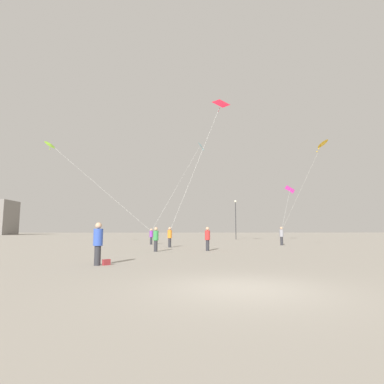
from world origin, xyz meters
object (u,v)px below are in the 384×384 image
(person_in_red, at_px, (207,238))
(kite_cyan_delta, at_px, (200,147))
(person_in_green, at_px, (156,238))
(person_in_blue, at_px, (98,242))
(kite_magenta_delta, at_px, (290,190))
(handbag_beside_flyer, at_px, (106,262))
(lamppost_east, at_px, (236,214))
(kite_crimson_delta, at_px, (220,106))
(person_in_orange, at_px, (170,236))
(kite_lime_diamond, at_px, (51,145))
(person_in_purple, at_px, (151,236))
(person_in_grey, at_px, (281,235))
(kite_amber_diamond, at_px, (322,145))

(person_in_red, bearing_deg, kite_cyan_delta, -136.79)
(person_in_green, bearing_deg, person_in_blue, 110.41)
(kite_magenta_delta, bearing_deg, handbag_beside_flyer, -123.18)
(kite_cyan_delta, height_order, lamppost_east, kite_cyan_delta)
(kite_crimson_delta, bearing_deg, person_in_blue, -115.86)
(kite_crimson_delta, bearing_deg, handbag_beside_flyer, -114.94)
(person_in_red, distance_m, person_in_orange, 5.17)
(person_in_blue, relative_size, lamppost_east, 0.29)
(kite_crimson_delta, bearing_deg, kite_lime_diamond, 173.32)
(person_in_red, height_order, person_in_orange, person_in_orange)
(person_in_green, distance_m, kite_cyan_delta, 24.26)
(handbag_beside_flyer, bearing_deg, kite_crimson_delta, 65.06)
(person_in_purple, height_order, person_in_grey, person_in_grey)
(person_in_red, relative_size, person_in_grey, 0.95)
(person_in_green, distance_m, handbag_beside_flyer, 8.14)
(lamppost_east, bearing_deg, handbag_beside_flyer, -109.67)
(person_in_grey, xyz_separation_m, kite_amber_diamond, (1.22, -6.37, 7.07))
(kite_magenta_delta, bearing_deg, person_in_green, -129.63)
(person_in_blue, xyz_separation_m, person_in_green, (1.90, 8.06, -0.07))
(person_in_purple, relative_size, lamppost_east, 0.26)
(lamppost_east, bearing_deg, kite_crimson_delta, -104.97)
(kite_crimson_delta, bearing_deg, person_in_purple, 158.43)
(kite_crimson_delta, bearing_deg, person_in_red, -106.54)
(kite_amber_diamond, relative_size, kite_crimson_delta, 0.55)
(lamppost_east, bearing_deg, person_in_green, -112.17)
(kite_amber_diamond, bearing_deg, lamppost_east, 94.85)
(person_in_green, relative_size, kite_lime_diamond, 0.15)
(person_in_grey, xyz_separation_m, handbag_beside_flyer, (-12.96, -15.89, -0.84))
(person_in_grey, bearing_deg, person_in_orange, 160.18)
(person_in_red, distance_m, kite_cyan_delta, 23.37)
(person_in_red, height_order, kite_cyan_delta, kite_cyan_delta)
(person_in_red, height_order, kite_crimson_delta, kite_crimson_delta)
(person_in_green, distance_m, kite_magenta_delta, 27.92)
(kite_amber_diamond, bearing_deg, kite_crimson_delta, 139.80)
(person_in_purple, relative_size, kite_crimson_delta, 0.12)
(person_in_green, xyz_separation_m, kite_lime_diamond, (-11.09, 9.43, 8.94))
(person_in_green, height_order, kite_lime_diamond, kite_lime_diamond)
(person_in_red, relative_size, kite_cyan_delta, 0.13)
(kite_crimson_delta, relative_size, handbag_beside_flyer, 40.22)
(person_in_red, height_order, handbag_beside_flyer, person_in_red)
(kite_lime_diamond, xyz_separation_m, kite_crimson_delta, (16.72, -1.96, 3.65))
(kite_cyan_delta, bearing_deg, person_in_red, -93.01)
(person_in_red, distance_m, handbag_beside_flyer, 9.96)
(kite_lime_diamond, height_order, lamppost_east, kite_lime_diamond)
(kite_magenta_delta, bearing_deg, kite_amber_diamond, -103.73)
(person_in_blue, bearing_deg, lamppost_east, 81.03)
(kite_cyan_delta, bearing_deg, person_in_blue, -102.83)
(person_in_blue, bearing_deg, person_in_grey, 61.40)
(person_in_purple, relative_size, handbag_beside_flyer, 4.95)
(person_in_red, bearing_deg, kite_crimson_delta, -150.32)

